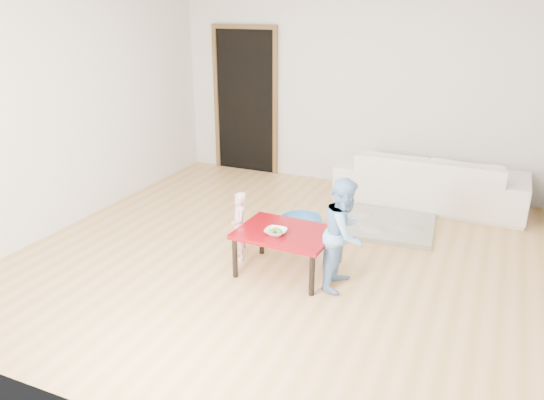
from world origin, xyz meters
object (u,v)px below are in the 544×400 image
Objects in this scene: child_pink at (239,226)px; basin at (301,223)px; red_table at (285,252)px; child_blue at (344,234)px; sofa at (430,179)px; bowl at (276,232)px.

child_pink is 1.50× the size of basin.
child_blue reaches higher than red_table.
sofa is 1.85m from basin.
basin is (-0.22, 1.01, -0.14)m from red_table.
sofa reaches higher than basin.
sofa is 2.71m from bowl.
child_pink is 0.68× the size of child_blue.
child_pink is (-1.49, -2.30, 0.01)m from sofa.
sofa is at bearing 110.91° from child_pink.
red_table is (-0.97, -2.41, -0.12)m from sofa.
child_blue is 2.19× the size of basin.
child_pink is at bearing -108.98° from basin.
bowl is at bearing 101.14° from child_blue.
sofa is 11.64× the size of bowl.
child_blue reaches higher than child_pink.
child_pink is at bearing 168.64° from red_table.
child_blue reaches higher than basin.
red_table is 1.87× the size of basin.
child_pink is 1.00m from basin.
bowl is 0.54m from child_pink.
child_blue is at bearing -52.47° from basin.
sofa is at bearing 49.70° from basin.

